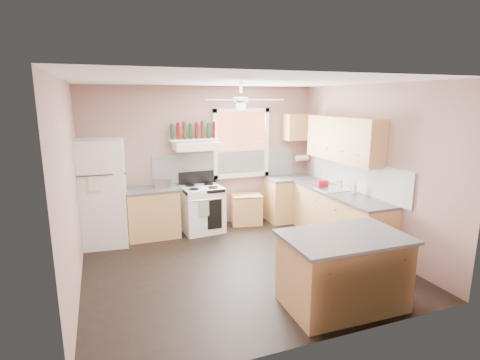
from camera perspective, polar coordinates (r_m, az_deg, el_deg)
name	(u,v)px	position (r m, az deg, el deg)	size (l,w,h in m)	color
floor	(241,265)	(5.81, 0.12, -12.81)	(4.50, 4.50, 0.00)	black
ceiling	(241,81)	(5.27, 0.13, 14.84)	(4.50, 4.50, 0.00)	white
wall_back	(204,158)	(7.28, -5.53, 3.43)	(4.50, 0.05, 2.70)	#8F6A61
wall_right	(370,168)	(6.52, 19.17, 1.76)	(0.05, 4.00, 2.70)	#8F6A61
wall_left	(68,191)	(5.06, -24.73, -1.59)	(0.05, 4.00, 2.70)	#8F6A61
backsplash_back	(227,165)	(7.40, -2.05, 2.25)	(2.90, 0.03, 0.55)	white
backsplash_right	(356,175)	(6.76, 17.20, 0.74)	(0.03, 2.60, 0.55)	white
window_view	(241,143)	(7.43, 0.14, 5.62)	(1.00, 0.02, 1.20)	brown
window_frame	(241,143)	(7.41, 0.21, 5.59)	(1.16, 0.07, 1.36)	white
refrigerator	(103,193)	(6.77, -20.22, -1.82)	(0.77, 0.74, 1.81)	white
base_cabinet_left	(153,214)	(6.97, -13.13, -5.00)	(0.90, 0.60, 0.86)	tan
counter_left	(152,189)	(6.86, -13.31, -1.41)	(0.92, 0.62, 0.04)	#464649
toaster	(163,183)	(6.80, -11.65, -0.49)	(0.28, 0.16, 0.18)	silver
stove	(202,209)	(7.10, -5.81, -4.43)	(0.73, 0.64, 0.86)	white
range_hood	(195,146)	(6.92, -6.82, 5.20)	(0.78, 0.50, 0.14)	white
bottle_shelf	(194,140)	(7.02, -7.08, 6.12)	(0.90, 0.26, 0.03)	white
cart	(246,210)	(7.50, 0.99, -4.52)	(0.59, 0.39, 0.59)	tan
base_cabinet_corner	(291,199)	(7.81, 7.76, -2.91)	(1.00, 0.60, 0.86)	tan
base_cabinet_right	(339,218)	(6.78, 14.88, -5.61)	(0.60, 2.20, 0.86)	tan
counter_corner	(291,178)	(7.71, 7.85, 0.32)	(1.02, 0.62, 0.04)	#464649
counter_right	(340,193)	(6.65, 15.02, -1.92)	(0.62, 2.22, 0.04)	#464649
sink	(333,190)	(6.81, 14.06, -1.42)	(0.55, 0.45, 0.03)	silver
faucet	(341,185)	(6.88, 15.19, -0.69)	(0.03, 0.03, 0.14)	silver
upper_cabinet_right	(343,139)	(6.74, 15.44, 6.02)	(0.33, 1.80, 0.76)	tan
upper_cabinet_corner	(299,127)	(7.77, 8.93, 7.99)	(0.60, 0.33, 0.52)	tan
paper_towel	(302,158)	(7.93, 9.42, 3.32)	(0.12, 0.12, 0.26)	white
island	(343,272)	(4.78, 15.38, -13.40)	(1.37, 0.86, 0.86)	tan
island_top	(345,237)	(4.60, 15.70, -8.34)	(1.45, 0.94, 0.04)	#464649
ceiling_fan_hub	(241,100)	(5.26, 0.13, 12.12)	(0.20, 0.20, 0.08)	white
soap_bottle	(354,188)	(6.54, 17.03, -1.13)	(0.08, 0.08, 0.22)	silver
red_caddy	(322,183)	(7.03, 12.46, -0.45)	(0.18, 0.12, 0.10)	#B50F25
wine_bottles	(193,131)	(7.01, -7.10, 7.41)	(0.86, 0.06, 0.31)	#143819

